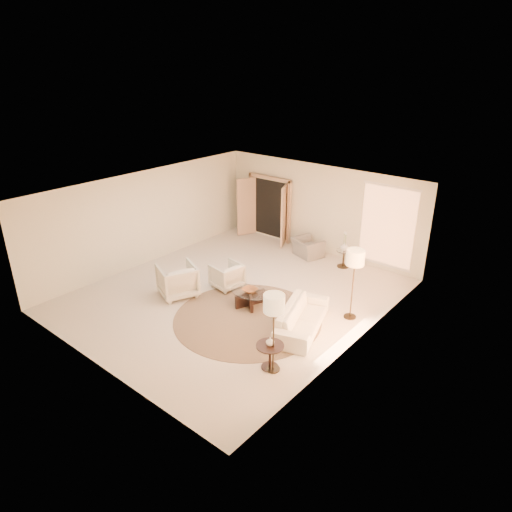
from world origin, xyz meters
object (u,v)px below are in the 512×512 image
Objects in this scene: armchair_left at (227,274)px; floor_lamp_far at (274,307)px; side_table at (344,257)px; bowl at (250,290)px; end_table at (270,352)px; coffee_table at (250,297)px; sofa at (302,318)px; side_vase at (344,246)px; floor_lamp_near at (355,261)px; end_vase at (270,341)px; accent_chair at (308,245)px; armchair_right at (177,279)px.

armchair_left is 3.94m from floor_lamp_far.
floor_lamp_far is (1.40, -5.25, 1.12)m from side_table.
end_table is at bearing -40.57° from bowl.
sofa is at bearing -2.21° from coffee_table.
bowl is 1.49× the size of side_vase.
floor_lamp_near is at bearing -57.01° from side_vase.
sofa is 1.66m from end_vase.
coffee_table is (0.66, -3.57, -0.14)m from accent_chair.
accent_chair is 3.95m from floor_lamp_near.
floor_lamp_near is 2.70m from bowl.
coffee_table is at bearing 81.67° from armchair_left.
accent_chair is 0.50× the size of floor_lamp_near.
side_table is at bearing 80.08° from coffee_table.
accent_chair is 0.68× the size of coffee_table.
floor_lamp_far is at bearing -9.56° from end_vase.
coffee_table is 0.19m from bowl.
side_vase is (-1.31, 5.23, 0.29)m from end_table.
end_vase is 0.73× the size of side_vase.
end_vase is at bearing 100.10° from armchair_right.
armchair_right is 4.58m from floor_lamp_near.
bowl is at bearing 139.43° from end_table.
coffee_table is at bearing 120.15° from accent_chair.
sofa is 2.17× the size of armchair_right.
bowl is at bearing 180.00° from coffee_table.
sofa is 2.33× the size of accent_chair.
armchair_right is at bearing 166.78° from floor_lamp_far.
end_table is (3.09, -2.04, -0.01)m from armchair_left.
armchair_right reaches higher than accent_chair.
end_vase is at bearing 136.08° from accent_chair.
sofa is 11.43× the size of end_vase.
floor_lamp_near is (2.88, -2.46, 1.11)m from accent_chair.
coffee_table is 2.28× the size of end_table.
armchair_left is at bearing -119.19° from side_vase.
armchair_right is 3.87m from end_vase.
side_table is 5.55m from floor_lamp_far.
side_vase is at bearing 104.07° from end_table.
side_table is (-1.31, 5.23, -0.04)m from end_table.
floor_lamp_far is (0.41, -1.61, 1.14)m from sofa.
side_table reaches higher than coffee_table.
floor_lamp_near is 1.04× the size of floor_lamp_far.
side_vase is (-1.60, 2.46, -0.84)m from floor_lamp_near.
coffee_table is at bearing -99.92° from side_vase.
end_vase reaches higher than bowl.
side_vase reaches higher than accent_chair.
end_table is at bearing 66.70° from armchair_left.
armchair_left is 0.86× the size of accent_chair.
coffee_table is 2.58m from end_vase.
end_table is at bearing -40.57° from coffee_table.
sofa is 1.62m from coffee_table.
floor_lamp_far is at bearing -94.00° from floor_lamp_near.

